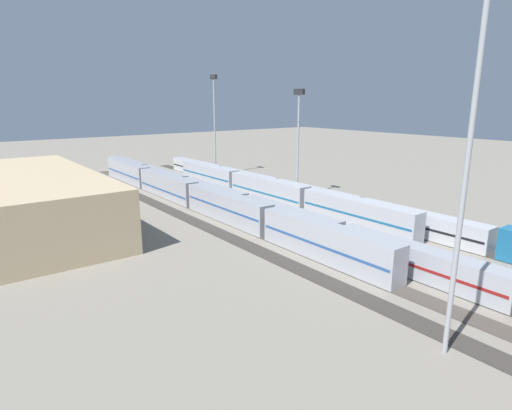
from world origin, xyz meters
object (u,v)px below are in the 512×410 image
Objects in this scene: train_on_track_0 at (304,194)px; light_mast_0 at (298,129)px; train_on_track_4 at (194,195)px; light_mast_1 at (473,114)px; train_on_track_1 at (268,190)px; light_mast_2 at (214,113)px; maintenance_shed at (34,201)px; train_on_track_3 at (238,202)px.

light_mast_0 is at bearing -26.19° from train_on_track_0.
light_mast_1 is (-57.56, 7.54, 17.48)m from train_on_track_4.
train_on_track_0 is at bearing -30.60° from light_mast_1.
train_on_track_1 is 2.54× the size of light_mast_2.
train_on_track_1 is (-5.03, -15.00, 0.01)m from train_on_track_4.
light_mast_0 reaches higher than maintenance_shed.
train_on_track_1 is 2.21× the size of light_mast_1.
train_on_track_4 is at bearing 75.08° from light_mast_0.
light_mast_1 reaches higher than train_on_track_0.
light_mast_0 is at bearing -82.44° from train_on_track_3.
light_mast_0 is (-5.99, -22.46, 12.71)m from train_on_track_4.
maintenance_shed is at bearing 116.40° from light_mast_2.
train_on_track_3 is at bearing -148.94° from train_on_track_4.
light_mast_0 reaches higher than train_on_track_0.
train_on_track_4 is 22.83m from train_on_track_0.
train_on_track_0 is 57.02m from light_mast_1.
maintenance_shed is at bearing 72.18° from train_on_track_0.
light_mast_0 is at bearing -30.19° from light_mast_1.
train_on_track_3 is at bearing 97.56° from light_mast_0.
train_on_track_1 is (5.96, 5.00, 0.55)m from train_on_track_0.
light_mast_0 reaches higher than train_on_track_1.
light_mast_1 is at bearing 172.54° from train_on_track_4.
light_mast_0 is at bearing -97.28° from train_on_track_1.
train_on_track_1 reaches higher than train_on_track_0.
light_mast_1 reaches higher than light_mast_0.
train_on_track_4 is 15.82m from train_on_track_1.
train_on_track_3 is (2.69, 15.00, -0.00)m from train_on_track_0.
maintenance_shed reaches higher than train_on_track_0.
maintenance_shed is at bearing 68.90° from train_on_track_3.
light_mast_0 is 59.85m from light_mast_1.
train_on_track_4 is 60.62m from light_mast_1.
train_on_track_0 is at bearing -107.82° from maintenance_shed.
train_on_track_1 is at bearing -102.44° from maintenance_shed.
train_on_track_3 is (-8.30, -5.00, -0.55)m from train_on_track_4.
light_mast_1 is at bearing 149.40° from train_on_track_0.
train_on_track_4 is 2.96× the size of light_mast_1.
light_mast_1 reaches higher than train_on_track_3.
light_mast_1 is at bearing 149.81° from light_mast_0.
train_on_track_1 reaches higher than train_on_track_3.
train_on_track_1 is 59.77m from light_mast_1.
light_mast_2 reaches higher than light_mast_0.
maintenance_shed is at bearing 77.56° from train_on_track_1.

